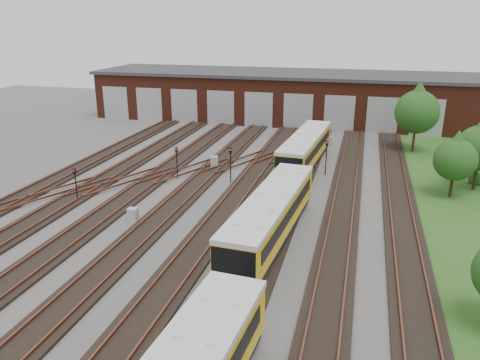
# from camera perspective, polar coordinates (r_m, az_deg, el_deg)

# --- Properties ---
(ground) EXTENTS (120.00, 120.00, 0.00)m
(ground) POSITION_cam_1_polar(r_m,az_deg,el_deg) (28.74, -9.14, -8.10)
(ground) COLOR #43413F
(ground) RESTS_ON ground
(track_network) EXTENTS (30.40, 70.00, 0.33)m
(track_network) POSITION_cam_1_polar(r_m,az_deg,el_deg) (29.23, -8.99, -7.37)
(track_network) COLOR black
(track_network) RESTS_ON ground
(maintenance_shed) EXTENTS (51.00, 12.50, 6.35)m
(maintenance_shed) POSITION_cam_1_polar(r_m,az_deg,el_deg) (64.87, 5.22, 10.22)
(maintenance_shed) COLOR #572215
(maintenance_shed) RESTS_ON ground
(grass_verge) EXTENTS (8.00, 55.00, 0.05)m
(grass_verge) POSITION_cam_1_polar(r_m,az_deg,el_deg) (36.56, 26.75, -3.90)
(grass_verge) COLOR #274E1A
(grass_verge) RESTS_ON ground
(metro_train) EXTENTS (3.39, 45.45, 2.75)m
(metro_train) POSITION_cam_1_polar(r_m,az_deg,el_deg) (28.31, 3.80, -4.43)
(metro_train) COLOR black
(metro_train) RESTS_ON ground
(signal_mast_0) EXTENTS (0.25, 0.23, 2.61)m
(signal_mast_0) POSITION_cam_1_polar(r_m,az_deg,el_deg) (36.69, -19.43, -0.05)
(signal_mast_0) COLOR black
(signal_mast_0) RESTS_ON ground
(signal_mast_1) EXTENTS (0.23, 0.22, 2.76)m
(signal_mast_1) POSITION_cam_1_polar(r_m,az_deg,el_deg) (40.18, -7.72, 2.61)
(signal_mast_1) COLOR black
(signal_mast_1) RESTS_ON ground
(signal_mast_2) EXTENTS (0.27, 0.25, 3.01)m
(signal_mast_2) POSITION_cam_1_polar(r_m,az_deg,el_deg) (38.69, -1.16, 2.39)
(signal_mast_2) COLOR black
(signal_mast_2) RESTS_ON ground
(signal_mast_3) EXTENTS (0.25, 0.24, 3.08)m
(signal_mast_3) POSITION_cam_1_polar(r_m,az_deg,el_deg) (41.39, 10.49, 3.22)
(signal_mast_3) COLOR black
(signal_mast_3) RESTS_ON ground
(relay_cabinet_1) EXTENTS (0.85, 0.79, 1.13)m
(relay_cabinet_1) POSITION_cam_1_polar(r_m,az_deg,el_deg) (42.97, -3.17, 2.16)
(relay_cabinet_1) COLOR #9EA1A3
(relay_cabinet_1) RESTS_ON ground
(relay_cabinet_2) EXTENTS (0.64, 0.54, 1.06)m
(relay_cabinet_2) POSITION_cam_1_polar(r_m,az_deg,el_deg) (32.18, -12.91, -4.27)
(relay_cabinet_2) COLOR #9EA1A3
(relay_cabinet_2) RESTS_ON ground
(relay_cabinet_3) EXTENTS (0.54, 0.46, 0.90)m
(relay_cabinet_3) POSITION_cam_1_polar(r_m,az_deg,el_deg) (51.96, 10.97, 4.67)
(relay_cabinet_3) COLOR #9EA1A3
(relay_cabinet_3) RESTS_ON ground
(relay_cabinet_4) EXTENTS (0.62, 0.53, 0.98)m
(relay_cabinet_4) POSITION_cam_1_polar(r_m,az_deg,el_deg) (43.77, 8.88, 2.17)
(relay_cabinet_4) COLOR #9EA1A3
(relay_cabinet_4) RESTS_ON ground
(tree_0) EXTENTS (4.38, 4.38, 7.26)m
(tree_0) POSITION_cam_1_polar(r_m,az_deg,el_deg) (50.83, 20.84, 8.34)
(tree_0) COLOR black
(tree_0) RESTS_ON ground
(tree_1) EXTENTS (3.19, 3.19, 5.28)m
(tree_1) POSITION_cam_1_polar(r_m,az_deg,el_deg) (38.55, 24.84, 2.80)
(tree_1) COLOR black
(tree_1) RESTS_ON ground
(bush_1) EXTENTS (1.41, 1.41, 1.41)m
(bush_1) POSITION_cam_1_polar(r_m,az_deg,el_deg) (51.46, 23.67, 3.56)
(bush_1) COLOR #1C4212
(bush_1) RESTS_ON ground
(bush_2) EXTENTS (1.22, 1.22, 1.22)m
(bush_2) POSITION_cam_1_polar(r_m,az_deg,el_deg) (43.37, 26.86, 0.31)
(bush_2) COLOR #1C4212
(bush_2) RESTS_ON ground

